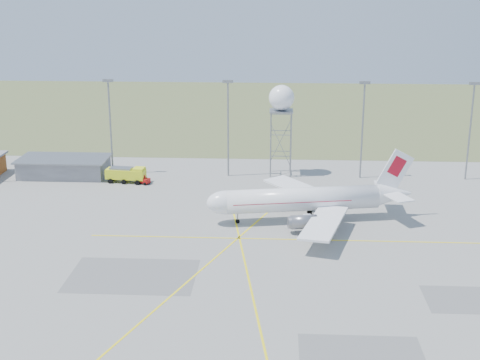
# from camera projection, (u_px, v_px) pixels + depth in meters

# --- Properties ---
(ground) EXTENTS (400.00, 400.00, 0.00)m
(ground) POSITION_uv_depth(u_px,v_px,m) (273.00, 333.00, 79.49)
(ground) COLOR #999994
(ground) RESTS_ON ground
(grass_strip) EXTENTS (400.00, 120.00, 0.03)m
(grass_strip) POSITION_uv_depth(u_px,v_px,m) (276.00, 111.00, 213.32)
(grass_strip) COLOR #4E6034
(grass_strip) RESTS_ON ground
(building_grey) EXTENTS (19.00, 10.00, 3.90)m
(building_grey) POSITION_uv_depth(u_px,v_px,m) (64.00, 167.00, 142.45)
(building_grey) COLOR gray
(building_grey) RESTS_ON ground
(mast_a) EXTENTS (2.20, 0.50, 20.50)m
(mast_a) POSITION_uv_depth(u_px,v_px,m) (110.00, 119.00, 140.92)
(mast_a) COLOR gray
(mast_a) RESTS_ON ground
(mast_b) EXTENTS (2.20, 0.50, 20.50)m
(mast_b) POSITION_uv_depth(u_px,v_px,m) (228.00, 120.00, 139.62)
(mast_b) COLOR gray
(mast_b) RESTS_ON ground
(mast_c) EXTENTS (2.20, 0.50, 20.50)m
(mast_c) POSITION_uv_depth(u_px,v_px,m) (363.00, 122.00, 138.16)
(mast_c) COLOR gray
(mast_c) RESTS_ON ground
(mast_d) EXTENTS (2.20, 0.50, 20.50)m
(mast_d) POSITION_uv_depth(u_px,v_px,m) (471.00, 123.00, 137.01)
(mast_d) COLOR gray
(mast_d) RESTS_ON ground
(airliner_main) EXTENTS (36.23, 34.76, 12.37)m
(airliner_main) POSITION_uv_depth(u_px,v_px,m) (306.00, 200.00, 115.56)
(airliner_main) COLOR white
(airliner_main) RESTS_ON ground
(radar_tower) EXTENTS (5.33, 5.33, 19.30)m
(radar_tower) POSITION_uv_depth(u_px,v_px,m) (281.00, 125.00, 141.06)
(radar_tower) COLOR gray
(radar_tower) RESTS_ON ground
(fire_truck) EXTENTS (8.38, 4.03, 3.25)m
(fire_truck) POSITION_uv_depth(u_px,v_px,m) (127.00, 175.00, 137.97)
(fire_truck) COLOR yellow
(fire_truck) RESTS_ON ground
(baggage_tug) EXTENTS (2.67, 2.53, 1.75)m
(baggage_tug) POSITION_uv_depth(u_px,v_px,m) (144.00, 181.00, 137.10)
(baggage_tug) COLOR #AC0E0C
(baggage_tug) RESTS_ON ground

